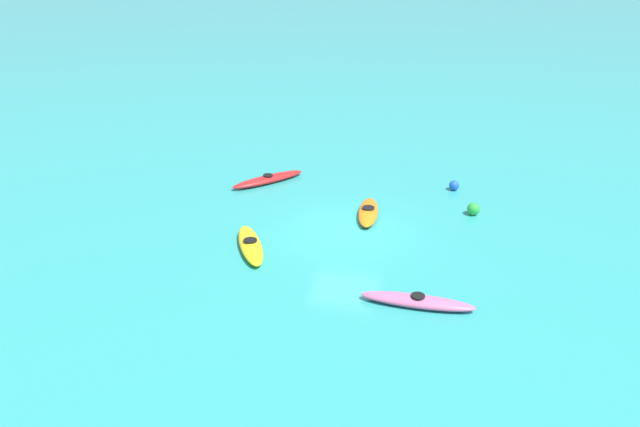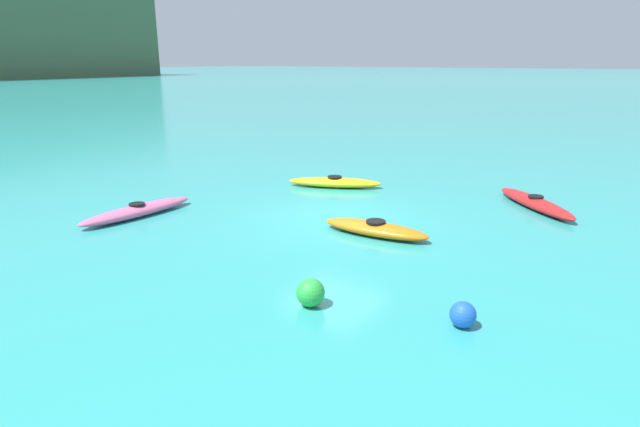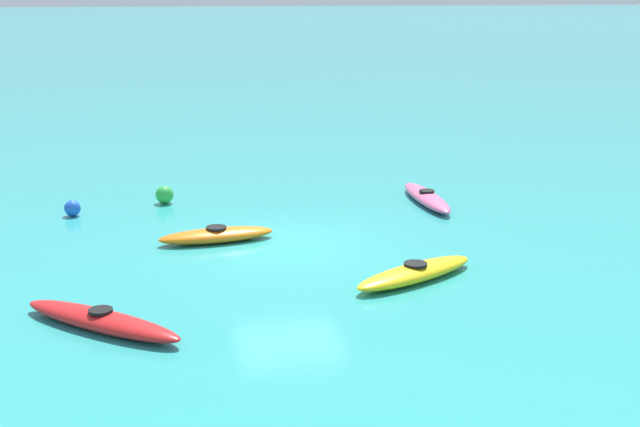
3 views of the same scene
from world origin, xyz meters
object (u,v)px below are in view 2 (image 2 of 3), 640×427
object	(u,v)px
kayak_orange	(376,229)
kayak_yellow	(335,182)
kayak_red	(535,203)
buoy_blue	(463,315)
kayak_pink	(137,211)
buoy_green	(311,293)

from	to	relation	value
kayak_orange	kayak_yellow	bearing A→B (deg)	46.80
kayak_red	buoy_blue	xyz separation A→B (m)	(-7.92, -1.09, 0.05)
kayak_pink	kayak_red	bearing A→B (deg)	-48.64
kayak_red	kayak_pink	xyz separation A→B (m)	(-7.38, 8.39, 0.00)
buoy_green	kayak_orange	bearing A→B (deg)	15.51
kayak_orange	buoy_green	xyz separation A→B (m)	(-3.95, -1.10, 0.08)
kayak_red	kayak_pink	distance (m)	11.17
kayak_yellow	buoy_green	world-z (taller)	buoy_green
buoy_green	kayak_red	bearing A→B (deg)	-8.39
kayak_red	kayak_yellow	world-z (taller)	same
kayak_orange	buoy_blue	xyz separation A→B (m)	(-3.07, -3.48, 0.05)
kayak_red	kayak_yellow	xyz separation A→B (m)	(-1.34, 6.12, 0.00)
kayak_orange	buoy_blue	distance (m)	4.64
kayak_orange	buoy_green	world-z (taller)	buoy_green
kayak_orange	kayak_yellow	xyz separation A→B (m)	(3.50, 3.73, -0.00)
kayak_yellow	buoy_blue	world-z (taller)	buoy_blue
kayak_yellow	buoy_blue	size ratio (longest dim) A/B	7.31
kayak_red	kayak_pink	bearing A→B (deg)	131.36
kayak_pink	buoy_green	distance (m)	7.23
buoy_green	buoy_blue	xyz separation A→B (m)	(0.87, -2.38, -0.04)
kayak_red	buoy_blue	size ratio (longest dim) A/B	7.17
kayak_yellow	kayak_pink	size ratio (longest dim) A/B	0.91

